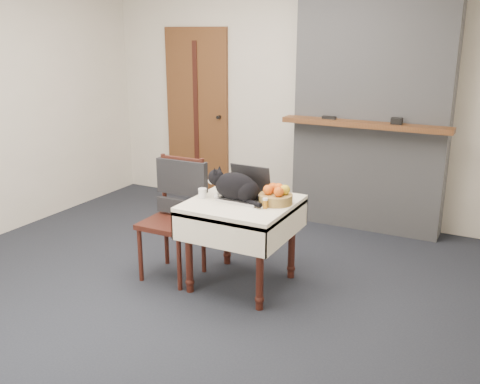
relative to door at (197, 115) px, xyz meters
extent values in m
plane|color=black|center=(1.20, -1.97, -1.00)|extent=(4.50, 4.50, 0.00)
cube|color=beige|center=(1.20, 0.03, 0.30)|extent=(4.50, 0.02, 2.60)
cube|color=brown|center=(0.00, 0.00, 0.00)|extent=(0.82, 0.05, 2.00)
cube|color=#33130E|center=(0.00, -0.03, 0.00)|extent=(0.06, 0.01, 1.70)
cylinder|color=black|center=(0.32, -0.04, 0.00)|extent=(0.04, 0.06, 0.04)
cube|color=gray|center=(2.10, -0.12, 0.30)|extent=(1.50, 0.30, 2.60)
cube|color=brown|center=(2.10, -0.36, 0.10)|extent=(1.62, 0.18, 0.05)
cube|color=black|center=(1.75, -0.36, 0.14)|extent=(0.14, 0.04, 0.03)
cube|color=black|center=(2.40, -0.36, 0.16)|extent=(0.10, 0.07, 0.06)
cylinder|color=#33130E|center=(1.30, -2.22, -0.68)|extent=(0.06, 0.06, 0.64)
sphere|color=#33130E|center=(1.30, -2.22, -0.92)|extent=(0.07, 0.07, 0.07)
cylinder|color=#33130E|center=(1.90, -2.22, -0.68)|extent=(0.06, 0.06, 0.64)
sphere|color=#33130E|center=(1.90, -2.22, -0.92)|extent=(0.07, 0.07, 0.07)
cylinder|color=#33130E|center=(1.30, -1.62, -0.68)|extent=(0.06, 0.06, 0.64)
sphere|color=#33130E|center=(1.30, -1.62, -0.92)|extent=(0.07, 0.07, 0.07)
cylinder|color=#33130E|center=(1.90, -1.62, -0.68)|extent=(0.06, 0.06, 0.64)
sphere|color=#33130E|center=(1.90, -1.62, -0.92)|extent=(0.07, 0.07, 0.07)
cube|color=#F1E7CC|center=(1.60, -1.92, -0.33)|extent=(0.78, 0.78, 0.06)
cube|color=#F1E7CC|center=(1.60, -2.31, -0.44)|extent=(0.78, 0.01, 0.22)
cube|color=#F1E7CC|center=(1.60, -1.54, -0.44)|extent=(0.78, 0.01, 0.22)
cube|color=#F1E7CC|center=(1.21, -1.92, -0.44)|extent=(0.01, 0.78, 0.22)
cube|color=#F1E7CC|center=(1.98, -1.92, -0.44)|extent=(0.01, 0.78, 0.22)
cube|color=#B7B7BC|center=(1.59, -1.91, -0.29)|extent=(0.35, 0.25, 0.02)
cube|color=black|center=(1.59, -1.91, -0.28)|extent=(0.29, 0.17, 0.00)
cube|color=black|center=(1.59, -1.76, -0.16)|extent=(0.34, 0.07, 0.23)
cube|color=#AED8FF|center=(1.59, -1.77, -0.16)|extent=(0.31, 0.06, 0.21)
ellipsoid|color=black|center=(1.54, -1.92, -0.19)|extent=(0.34, 0.20, 0.22)
ellipsoid|color=black|center=(1.64, -1.92, -0.21)|extent=(0.18, 0.20, 0.18)
sphere|color=black|center=(1.37, -1.92, -0.14)|extent=(0.13, 0.13, 0.12)
ellipsoid|color=white|center=(1.33, -1.92, -0.17)|extent=(0.05, 0.06, 0.06)
ellipsoid|color=white|center=(1.40, -1.92, -0.23)|extent=(0.05, 0.07, 0.09)
cone|color=black|center=(1.38, -1.96, -0.08)|extent=(0.04, 0.05, 0.05)
cone|color=black|center=(1.38, -1.88, -0.08)|extent=(0.04, 0.05, 0.05)
cylinder|color=black|center=(1.72, -1.99, -0.27)|extent=(0.19, 0.10, 0.04)
sphere|color=white|center=(1.39, -1.96, -0.28)|extent=(0.04, 0.04, 0.04)
sphere|color=white|center=(1.39, -1.88, -0.28)|extent=(0.04, 0.04, 0.04)
cylinder|color=white|center=(1.28, -1.99, -0.26)|extent=(0.07, 0.07, 0.08)
cylinder|color=#B26D16|center=(1.83, -2.00, -0.27)|extent=(0.03, 0.03, 0.06)
cylinder|color=silver|center=(1.83, -2.00, -0.23)|extent=(0.04, 0.04, 0.01)
cylinder|color=#9E7840|center=(1.85, -1.85, -0.26)|extent=(0.26, 0.26, 0.07)
sphere|color=#FF5115|center=(1.80, -1.88, -0.19)|extent=(0.08, 0.08, 0.08)
sphere|color=#FF5115|center=(1.89, -1.89, -0.19)|extent=(0.08, 0.08, 0.08)
sphere|color=#FF5115|center=(1.85, -1.80, -0.19)|extent=(0.08, 0.08, 0.08)
sphere|color=yellow|center=(1.91, -1.82, -0.19)|extent=(0.08, 0.08, 0.08)
sphere|color=#FF5115|center=(1.81, -1.81, -0.19)|extent=(0.08, 0.08, 0.08)
cube|color=black|center=(1.80, -1.85, -0.30)|extent=(0.10, 0.09, 0.01)
cube|color=#33130E|center=(1.02, -2.05, -0.54)|extent=(0.44, 0.44, 0.04)
cylinder|color=#33130E|center=(0.84, -2.24, -0.77)|extent=(0.04, 0.04, 0.46)
cylinder|color=#33130E|center=(1.21, -2.23, -0.77)|extent=(0.04, 0.04, 0.46)
cylinder|color=#33130E|center=(0.83, -1.87, -0.77)|extent=(0.04, 0.04, 0.46)
cylinder|color=#33130E|center=(1.21, -1.86, -0.77)|extent=(0.04, 0.04, 0.46)
cylinder|color=#33130E|center=(0.83, -1.87, -0.28)|extent=(0.04, 0.04, 0.52)
cylinder|color=#33130E|center=(1.21, -1.86, -0.28)|extent=(0.04, 0.04, 0.52)
cube|color=#33130E|center=(1.02, -1.87, -0.17)|extent=(0.37, 0.04, 0.29)
cube|color=black|center=(1.02, -1.88, -0.19)|extent=(0.46, 0.07, 0.29)
camera|label=1|loc=(3.39, -5.39, 0.95)|focal=40.00mm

